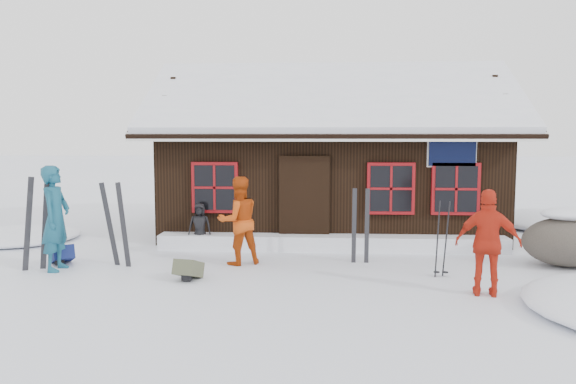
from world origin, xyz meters
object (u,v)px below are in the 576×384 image
skier_teal (56,218)px  skier_orange_right (488,243)px  skier_crouched (200,226)px  boulder (569,240)px  ski_pair_left (37,225)px  ski_poles (442,240)px  backpack_olive (189,272)px  skier_orange_left (239,221)px  backpack_blue (63,257)px

skier_teal → skier_orange_right: (7.52, -1.21, -0.14)m
skier_crouched → boulder: bearing=-12.6°
ski_pair_left → boulder: bearing=-11.7°
ski_pair_left → ski_poles: size_ratio=1.29×
skier_orange_right → backpack_olive: (-4.91, 0.65, -0.71)m
skier_teal → backpack_olive: 2.81m
skier_orange_right → boulder: (2.14, 2.13, -0.33)m
skier_crouched → ski_pair_left: ski_pair_left is taller
skier_orange_right → backpack_olive: 5.00m
skier_teal → skier_orange_left: 3.39m
ski_poles → ski_pair_left: bearing=179.4°
skier_teal → ski_poles: (7.06, -0.04, -0.32)m
boulder → skier_orange_right: bearing=-135.1°
skier_orange_left → ski_pair_left: size_ratio=0.96×
skier_orange_right → skier_crouched: size_ratio=1.65×
skier_teal → skier_orange_left: skier_teal is taller
ski_pair_left → ski_poles: (7.45, -0.08, -0.19)m
backpack_blue → backpack_olive: 2.94m
skier_orange_right → backpack_olive: size_ratio=3.39×
skier_crouched → ski_poles: size_ratio=0.73×
boulder → ski_pair_left: ski_pair_left is taller
boulder → ski_pair_left: size_ratio=0.96×
skier_teal → backpack_olive: skier_teal is taller
backpack_blue → backpack_olive: backpack_blue is taller
skier_teal → backpack_blue: size_ratio=3.88×
skier_teal → ski_pair_left: 0.41m
ski_poles → backpack_olive: 4.50m
skier_orange_left → skier_orange_right: bearing=127.6°
skier_teal → ski_pair_left: bearing=83.2°
ski_poles → backpack_blue: (-7.19, 0.52, -0.52)m
skier_teal → skier_crouched: skier_teal is taller
skier_teal → backpack_blue: 0.98m
boulder → skier_crouched: bearing=170.8°
boulder → backpack_blue: boulder is taller
skier_crouched → backpack_olive: skier_crouched is taller
ski_poles → skier_orange_right: bearing=-68.2°
skier_orange_left → boulder: (6.35, 0.22, -0.35)m
boulder → ski_pair_left: 10.10m
ski_pair_left → backpack_blue: size_ratio=3.56×
skier_crouched → backpack_blue: bearing=-148.7°
ski_poles → skier_crouched: bearing=155.9°
skier_orange_right → skier_crouched: skier_orange_right is taller
ski_poles → backpack_blue: ski_poles is taller
skier_orange_right → ski_pair_left: bearing=3.1°
ski_pair_left → backpack_olive: (3.01, -0.60, -0.71)m
skier_crouched → ski_poles: ski_poles is taller
ski_poles → backpack_olive: size_ratio=2.82×
skier_orange_left → backpack_olive: bearing=33.1°
skier_teal → skier_orange_left: size_ratio=1.14×
skier_teal → backpack_olive: bearing=-102.7°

